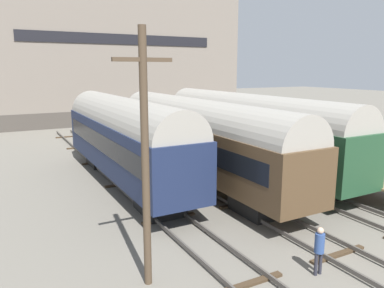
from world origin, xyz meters
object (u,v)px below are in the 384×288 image
train_car_navy (124,136)px  train_car_green (248,128)px  bench (333,160)px  utility_pole (145,157)px  person_worker (319,247)px  train_car_brown (197,135)px

train_car_navy → train_car_green: train_car_green is taller
bench → utility_pole: 14.09m
train_car_green → person_worker: (-5.68, -11.62, -1.95)m
train_car_navy → person_worker: bearing=-79.3°
person_worker → utility_pole: (-5.17, 2.20, 3.13)m
train_car_navy → train_car_green: 8.18m
train_car_brown → person_worker: train_car_brown is taller
bench → train_car_navy: bearing=149.1°
bench → utility_pole: size_ratio=0.18×
train_car_green → bench: 5.77m
bench → utility_pole: utility_pole is taller
train_car_navy → person_worker: size_ratio=9.41×
utility_pole → bench: bearing=18.1°
train_car_brown → person_worker: bearing=-98.2°
person_worker → utility_pole: 6.43m
train_car_navy → train_car_brown: size_ratio=0.86×
train_car_green → train_car_brown: 4.07m
train_car_navy → train_car_green: (8.10, -1.13, 0.03)m
person_worker → bench: bearing=39.2°
train_car_navy → train_car_green: bearing=-7.9°
train_car_green → person_worker: train_car_green is taller
train_car_green → train_car_navy: bearing=172.1°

